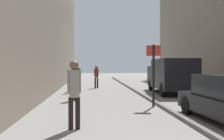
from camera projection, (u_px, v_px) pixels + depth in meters
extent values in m
plane|color=gray|center=(114.00, 96.00, 14.36)|extent=(80.00, 80.00, 0.00)
cube|color=gray|center=(30.00, 8.00, 13.87)|extent=(2.20, 40.00, 9.85)
cube|color=#615F5B|center=(142.00, 94.00, 14.49)|extent=(0.16, 40.00, 0.12)
cylinder|color=maroon|center=(78.00, 92.00, 12.50)|extent=(0.13, 0.13, 0.86)
cylinder|color=maroon|center=(74.00, 92.00, 12.46)|extent=(0.13, 0.13, 0.86)
cube|color=black|center=(76.00, 76.00, 12.46)|extent=(0.26, 0.23, 0.73)
cylinder|color=black|center=(79.00, 74.00, 12.49)|extent=(0.10, 0.10, 0.62)
cylinder|color=black|center=(74.00, 74.00, 12.43)|extent=(0.10, 0.10, 0.62)
sphere|color=brown|center=(76.00, 66.00, 12.45)|extent=(0.24, 0.24, 0.24)
cylinder|color=black|center=(95.00, 83.00, 19.02)|extent=(0.12, 0.12, 0.80)
cylinder|color=black|center=(97.00, 83.00, 19.03)|extent=(0.12, 0.12, 0.80)
cube|color=maroon|center=(96.00, 73.00, 19.01)|extent=(0.23, 0.20, 0.68)
cylinder|color=maroon|center=(95.00, 72.00, 19.01)|extent=(0.10, 0.10, 0.58)
cylinder|color=maroon|center=(98.00, 72.00, 19.02)|extent=(0.10, 0.10, 0.58)
sphere|color=brown|center=(96.00, 67.00, 19.00)|extent=(0.22, 0.22, 0.22)
cylinder|color=black|center=(71.00, 114.00, 6.77)|extent=(0.13, 0.13, 0.88)
cylinder|color=black|center=(78.00, 113.00, 6.82)|extent=(0.13, 0.13, 0.88)
cube|color=gray|center=(74.00, 83.00, 6.78)|extent=(0.27, 0.24, 0.75)
cylinder|color=gray|center=(69.00, 81.00, 6.74)|extent=(0.10, 0.10, 0.64)
cylinder|color=gray|center=(79.00, 81.00, 6.81)|extent=(0.10, 0.10, 0.64)
sphere|color=brown|center=(74.00, 65.00, 6.77)|extent=(0.24, 0.24, 0.24)
cube|color=black|center=(173.00, 74.00, 14.96)|extent=(2.13, 3.70, 1.77)
cube|color=black|center=(163.00, 76.00, 17.48)|extent=(2.03, 1.49, 1.33)
cube|color=black|center=(161.00, 71.00, 17.96)|extent=(1.66, 0.11, 0.59)
cylinder|color=black|center=(151.00, 85.00, 17.32)|extent=(0.26, 0.81, 0.80)
cylinder|color=black|center=(176.00, 85.00, 17.38)|extent=(0.26, 0.81, 0.80)
cylinder|color=black|center=(163.00, 90.00, 13.84)|extent=(0.26, 0.81, 0.80)
cylinder|color=black|center=(195.00, 89.00, 13.90)|extent=(0.26, 0.81, 0.80)
cylinder|color=black|center=(187.00, 105.00, 8.90)|extent=(0.22, 0.65, 0.64)
cylinder|color=black|center=(153.00, 76.00, 10.48)|extent=(0.10, 0.10, 2.60)
cube|color=red|center=(154.00, 51.00, 10.46)|extent=(0.59, 0.17, 0.44)
torus|color=black|center=(69.00, 86.00, 16.25)|extent=(0.08, 0.72, 0.72)
torus|color=black|center=(68.00, 88.00, 15.21)|extent=(0.08, 0.72, 0.72)
cylinder|color=black|center=(69.00, 85.00, 15.73)|extent=(0.08, 0.95, 0.05)
cylinder|color=black|center=(68.00, 82.00, 15.53)|extent=(0.04, 0.04, 0.40)
cube|color=black|center=(68.00, 78.00, 15.53)|extent=(0.11, 0.24, 0.06)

